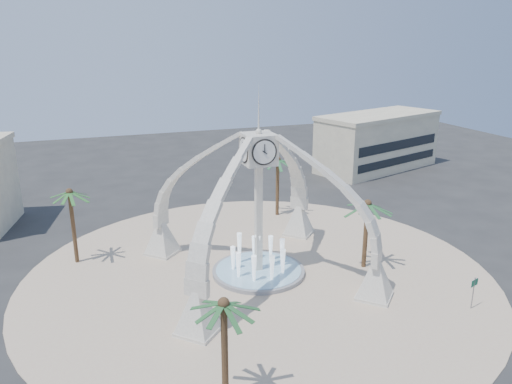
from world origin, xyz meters
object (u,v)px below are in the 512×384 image
object	(u,v)px
clock_tower	(259,203)
fountain	(258,271)
palm_east	(368,204)
palm_west	(69,193)
street_sign	(474,287)
palm_north	(278,160)
palm_south	(224,305)

from	to	relation	value
clock_tower	fountain	xyz separation A→B (m)	(0.00, 0.00, -6.20)
palm_east	palm_west	distance (m)	25.94
palm_east	clock_tower	bearing A→B (deg)	167.87
palm_east	street_sign	world-z (taller)	palm_east
palm_north	street_sign	world-z (taller)	palm_north
clock_tower	palm_west	bearing A→B (deg)	152.13
palm_north	street_sign	bearing A→B (deg)	-76.64
palm_south	street_sign	xyz separation A→B (m)	(20.28, 3.21, -4.22)
clock_tower	palm_north	size ratio (longest dim) A/B	2.43
palm_west	street_sign	xyz separation A→B (m)	(27.77, -18.84, -4.76)
clock_tower	palm_west	size ratio (longest dim) A/B	2.40
palm_east	palm_north	distance (m)	15.48
palm_west	palm_north	world-z (taller)	palm_west
fountain	palm_south	world-z (taller)	palm_south
clock_tower	palm_south	size ratio (longest dim) A/B	2.58
palm_west	palm_south	bearing A→B (deg)	-71.24
palm_west	street_sign	bearing A→B (deg)	-34.15
clock_tower	palm_north	world-z (taller)	clock_tower
fountain	palm_south	distance (m)	17.01
palm_north	palm_east	bearing A→B (deg)	-82.46
clock_tower	palm_east	distance (m)	9.50
fountain	street_sign	world-z (taller)	fountain
palm_south	palm_east	bearing A→B (deg)	36.57
palm_east	palm_north	world-z (taller)	palm_north
fountain	palm_north	xyz separation A→B (m)	(7.24, 13.34, 6.21)
palm_south	street_sign	world-z (taller)	palm_south
fountain	palm_east	distance (m)	11.02
fountain	street_sign	bearing A→B (deg)	-40.29
palm_south	clock_tower	bearing A→B (deg)	63.02
fountain	palm_west	distance (m)	17.84
fountain	palm_east	size ratio (longest dim) A/B	1.18
palm_west	street_sign	world-z (taller)	palm_west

